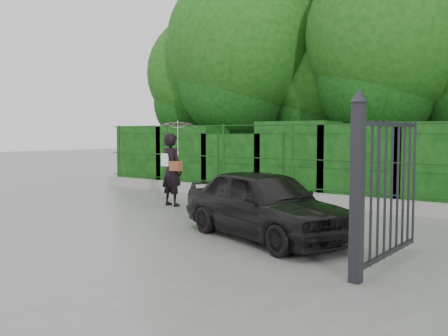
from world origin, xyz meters
The scene contains 8 objects.
ground centered at (0.00, 0.00, 0.00)m, with size 80.00×80.00×0.00m, color gray.
kerb centered at (0.00, 4.50, 0.15)m, with size 14.00×0.25×0.30m, color #9E9E99.
fence centered at (0.22, 4.50, 1.20)m, with size 14.13×0.06×1.80m.
hedge centered at (0.09, 5.50, 1.04)m, with size 14.20×1.20×2.19m.
trees centered at (1.14, 7.74, 4.62)m, with size 17.10×6.15×8.08m.
gate centered at (4.60, -0.72, 1.19)m, with size 0.22×2.33×2.36m.
woman centered at (-1.61, 2.15, 1.41)m, with size 1.00×1.02×2.16m.
car centered at (2.32, 0.26, 0.61)m, with size 1.44×3.58×1.22m, color black.
Camera 1 is at (7.01, -6.93, 1.83)m, focal length 40.00 mm.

